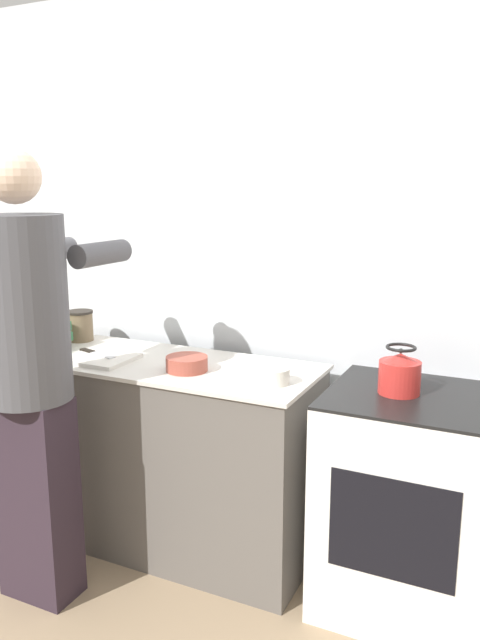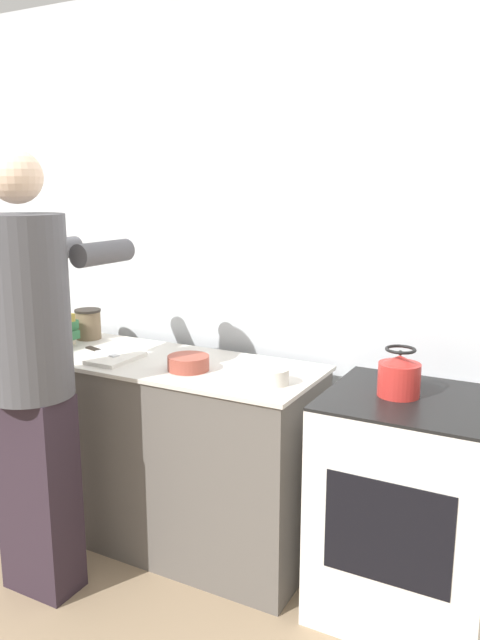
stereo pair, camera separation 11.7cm
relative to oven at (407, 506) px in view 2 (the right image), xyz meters
The scene contains 12 objects.
ground_plane 0.98m from the oven, 159.72° to the right, with size 12.00×12.00×0.00m, color #997F60.
wall_back 1.23m from the oven, 155.66° to the left, with size 8.00×0.05×2.60m.
counter 1.18m from the oven, behind, with size 1.56×0.58×0.89m.
oven is the anchor object (origin of this frame).
person 1.59m from the oven, 157.28° to the right, with size 0.38×0.62×1.81m.
cutting_board 1.47m from the oven, behind, with size 0.29×0.26×0.02m.
knife 1.51m from the oven, behind, with size 0.24×0.10×0.01m.
kettle 0.53m from the oven, behind, with size 0.16×0.16×0.19m.
bowl_prep 1.07m from the oven, behind, with size 0.18×0.18×0.06m.
bowl_mixing 0.73m from the oven, 169.25° to the right, with size 0.13×0.13×0.06m.
canister_jar 1.80m from the oven, behind, with size 0.14×0.14×0.16m.
book_stack 1.84m from the oven, behind, with size 0.20×0.27×0.17m.
Camera 2 is at (1.29, -1.98, 1.68)m, focal length 35.00 mm.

